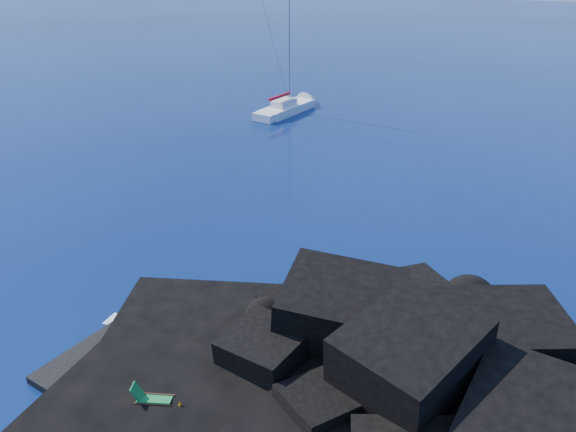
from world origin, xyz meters
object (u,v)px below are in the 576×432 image
at_px(sunbather, 188,366).
at_px(deck_chair, 154,395).
at_px(sailboat, 287,113).
at_px(marker_cone, 180,406).

bearing_deg(sunbather, deck_chair, -100.45).
relative_size(sailboat, marker_cone, 24.58).
distance_m(sailboat, deck_chair, 42.29).
bearing_deg(sailboat, sunbather, -61.26).
xyz_separation_m(sailboat, deck_chair, (15.01, -39.53, 0.84)).
bearing_deg(deck_chair, sailboat, 88.27).
bearing_deg(sailboat, marker_cone, -60.87).
xyz_separation_m(deck_chair, sunbather, (-0.10, 2.18, -0.32)).
height_order(sailboat, sunbather, sailboat).
bearing_deg(sailboat, deck_chair, -62.22).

